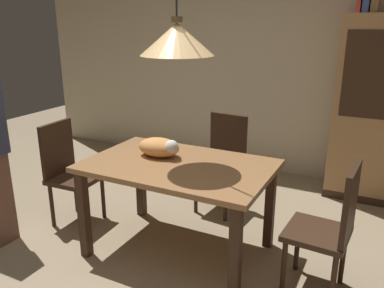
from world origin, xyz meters
The scene contains 9 objects.
ground centered at (0.00, 0.00, 0.00)m, with size 10.00×10.00×0.00m, color #998466.
back_wall centered at (0.00, 2.65, 1.45)m, with size 6.40×0.10×2.90m, color beige.
dining_table centered at (-0.02, 0.51, 0.65)m, with size 1.40×0.90×0.75m.
chair_right_side centered at (1.10, 0.51, 0.51)m, with size 0.42×0.42×0.93m.
chair_far_back centered at (-0.02, 1.39, 0.51)m, with size 0.44×0.44×0.93m.
chair_left_side centered at (-1.15, 0.51, 0.51)m, with size 0.42×0.42×0.93m.
cat_sleeping centered at (-0.23, 0.59, 0.83)m, with size 0.39×0.24×0.16m.
pendant_lamp centered at (-0.02, 0.51, 1.66)m, with size 0.52×0.52×1.30m.
book_brown_thick centered at (1.10, 2.32, 1.96)m, with size 0.06×0.24×0.22m, color brown.
Camera 1 is at (1.33, -1.94, 1.79)m, focal length 36.93 mm.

